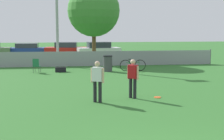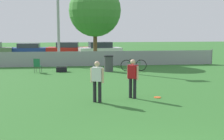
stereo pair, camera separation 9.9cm
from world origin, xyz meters
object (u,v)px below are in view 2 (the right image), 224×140
bicycle_sideline (134,65)px  parked_car_white (100,50)px  light_pole (58,0)px  frisbee_disc (157,97)px  trash_bin (109,63)px  folding_chair_sideline (37,65)px  tree_near_pole (95,11)px  parked_car_red (68,49)px  player_receiver_white (97,79)px  player_defender_red (133,76)px  gear_bag_sideline (62,69)px  parked_car_blue (29,49)px

bicycle_sideline → parked_car_white: (-1.21, 10.48, 0.32)m
parked_car_white → light_pole: bearing=-126.9°
frisbee_disc → bicycle_sideline: 8.06m
trash_bin → folding_chair_sideline: bearing=-179.3°
tree_near_pole → frisbee_disc: 14.30m
folding_chair_sideline → trash_bin: (4.53, 0.05, 0.02)m
parked_car_red → player_receiver_white: bearing=-81.2°
player_receiver_white → bicycle_sideline: size_ratio=0.91×
tree_near_pole → folding_chair_sideline: size_ratio=7.02×
player_defender_red → trash_bin: player_defender_red is taller
bicycle_sideline → gear_bag_sideline: bicycle_sideline is taller
player_defender_red → trash_bin: 8.01m
light_pole → tree_near_pole: bearing=31.8°
folding_chair_sideline → player_defender_red: bearing=132.7°
player_defender_red → trash_bin: size_ratio=1.50×
tree_near_pole → frisbee_disc: size_ratio=22.03×
player_receiver_white → gear_bag_sideline: size_ratio=2.28×
light_pole → folding_chair_sideline: 5.90m
player_defender_red → parked_car_blue: (-6.67, 20.97, -0.24)m
frisbee_disc → parked_car_red: bearing=100.3°
player_defender_red → parked_car_red: (-2.70, 20.29, -0.20)m
tree_near_pole → parked_car_red: 7.95m
tree_near_pole → player_receiver_white: tree_near_pole is taller
frisbee_disc → parked_car_red: 20.69m
light_pole → parked_car_white: size_ratio=1.90×
light_pole → folding_chair_sideline: light_pole is taller
parked_car_red → gear_bag_sideline: bearing=-86.1°
light_pole → trash_bin: bearing=-48.6°
tree_near_pole → folding_chair_sideline: (-4.10, -5.59, -3.71)m
folding_chair_sideline → parked_car_white: bearing=-102.2°
light_pole → folding_chair_sideline: (-1.22, -3.80, -4.35)m
tree_near_pole → gear_bag_sideline: (-2.61, -5.38, -4.05)m
parked_car_blue → light_pole: bearing=-69.3°
folding_chair_sideline → bicycle_sideline: folding_chair_sideline is taller
player_receiver_white → light_pole: bearing=124.2°
parked_car_blue → folding_chair_sideline: bearing=-80.0°
player_receiver_white → parked_car_white: size_ratio=0.36×
folding_chair_sideline → parked_car_white: (4.98, 10.51, 0.20)m
parked_car_red → parked_car_white: parked_car_white is taller
bicycle_sideline → parked_car_red: (-4.38, 12.32, 0.30)m
light_pole → bicycle_sideline: bearing=-37.2°
bicycle_sideline → trash_bin: bearing=-177.6°
player_defender_red → parked_car_red: bearing=143.4°
parked_car_blue → gear_bag_sideline: bearing=-73.5°
player_defender_red → frisbee_disc: 1.33m
folding_chair_sideline → tree_near_pole: bearing=-113.1°
bicycle_sideline → parked_car_white: bearing=100.0°
gear_bag_sideline → parked_car_blue: parked_car_blue is taller
player_receiver_white → folding_chair_sideline: size_ratio=1.73×
tree_near_pole → player_receiver_white: size_ratio=4.06×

